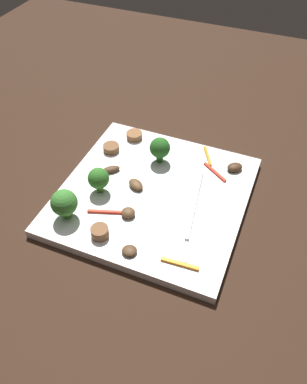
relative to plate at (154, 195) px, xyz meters
The scene contains 18 objects.
ground_plane 0.01m from the plate, ahead, with size 1.40×1.40×0.00m, color black.
plate is the anchor object (origin of this frame).
fork 0.08m from the plate, 64.55° to the left, with size 0.18×0.04×0.00m.
broccoli_floret_0 0.09m from the plate, 69.73° to the right, with size 0.03×0.03×0.04m.
broccoli_floret_1 0.15m from the plate, 46.41° to the right, with size 0.04×0.04×0.05m.
broccoli_floret_2 0.08m from the plate, 165.90° to the right, with size 0.04×0.04×0.05m.
sausage_slice_0 0.15m from the plate, 143.52° to the right, with size 0.03×0.03×0.01m, color brown.
sausage_slice_1 0.13m from the plate, 121.70° to the right, with size 0.03×0.03×0.01m, color brown.
sausage_slice_2 0.12m from the plate, 19.15° to the right, with size 0.03×0.03×0.02m, color brown.
mushroom_0 0.12m from the plate, ahead, with size 0.02×0.02×0.01m, color #4C331E.
mushroom_1 0.09m from the plate, 101.98° to the right, with size 0.03×0.01×0.01m, color #4C331E.
mushroom_2 0.06m from the plate, 15.53° to the right, with size 0.02×0.02×0.01m, color brown.
mushroom_3 0.03m from the plate, 94.37° to the right, with size 0.03×0.02×0.01m, color brown.
mushroom_4 0.15m from the plate, 133.17° to the left, with size 0.03×0.02×0.01m, color #422B19.
pepper_strip_0 0.14m from the plate, 36.76° to the left, with size 0.05×0.01×0.00m, color orange.
pepper_strip_1 0.13m from the plate, 154.16° to the left, with size 0.05×0.00×0.00m, color orange.
pepper_strip_2 0.09m from the plate, 37.03° to the right, with size 0.05×0.00×0.00m, color red.
pepper_strip_3 0.11m from the plate, 135.78° to the left, with size 0.05×0.00×0.00m, color red.
Camera 1 is at (0.40, 0.16, 0.46)m, focal length 36.14 mm.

